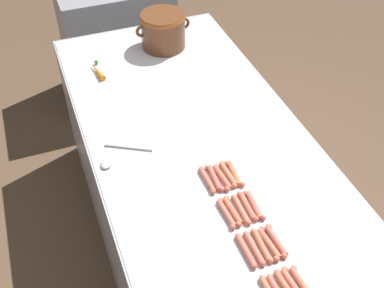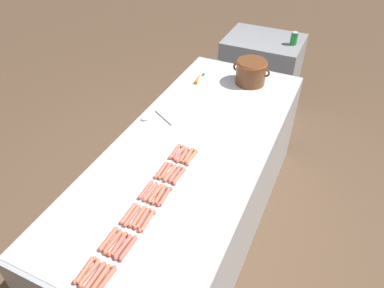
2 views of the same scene
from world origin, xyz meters
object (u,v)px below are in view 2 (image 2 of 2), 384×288
object	(u,v)px
hot_dog_19	(123,247)
hot_dog_28	(179,176)
hot_dog_11	(179,153)
hot_dog_10	(166,171)
bean_pot	(251,71)
hot_dog_26	(147,221)
hot_dog_16	(170,173)
hot_dog_9	(151,192)
hot_dog_6	(89,273)
hot_dog_24	(106,280)
hot_dog_18	(100,278)
hot_dog_23	(188,156)
hot_dog_5	(175,152)
hot_dog_27	(165,196)
hot_dog_0	(85,270)
carrot	(198,78)
soda_can	(294,38)
serving_spoon	(151,118)
hot_dog_2	(129,213)
hot_dog_13	(118,244)
hot_dog_3	(146,190)
hot_dog_15	(155,193)
hot_dog_25	(128,248)
hot_dog_14	(138,217)
hot_dog_8	(132,216)
hot_dog_17	(183,155)
hot_dog_21	(160,195)
hot_dog_20	(143,218)
hot_dog_1	(108,239)
hot_dog_12	(95,275)
hot_dog_7	(113,242)
back_cabinet	(259,79)
hot_dog_22	(175,174)
hot_dog_29	(191,157)
hot_dog_4	(161,170)

from	to	relation	value
hot_dog_19	hot_dog_28	distance (m)	0.56
hot_dog_11	hot_dog_10	bearing A→B (deg)	-90.48
hot_dog_10	bean_pot	bearing A→B (deg)	83.99
hot_dog_11	hot_dog_26	bearing A→B (deg)	-80.97
hot_dog_16	hot_dog_9	bearing A→B (deg)	-98.89
hot_dog_6	hot_dog_24	size ratio (longest dim) A/B	1.00
hot_dog_6	hot_dog_18	size ratio (longest dim) A/B	1.00
hot_dog_18	hot_dog_23	bearing A→B (deg)	89.86
hot_dog_5	hot_dog_27	bearing A→B (deg)	-71.54
hot_dog_0	carrot	world-z (taller)	carrot
soda_can	hot_dog_6	bearing A→B (deg)	-96.31
hot_dog_26	serving_spoon	distance (m)	0.95
hot_dog_2	hot_dog_5	world-z (taller)	same
hot_dog_16	hot_dog_13	bearing A→B (deg)	-90.11
hot_dog_2	hot_dog_28	world-z (taller)	same
hot_dog_3	soda_can	bearing A→B (deg)	81.38
hot_dog_15	carrot	distance (m)	1.36
bean_pot	hot_dog_25	bearing A→B (deg)	-91.35
hot_dog_11	hot_dog_26	world-z (taller)	same
hot_dog_19	soda_can	bearing A→B (deg)	84.58
hot_dog_14	hot_dog_23	xyz separation A→B (m)	(0.03, 0.56, 0.00)
hot_dog_8	hot_dog_17	world-z (taller)	same
hot_dog_21	hot_dog_28	bearing A→B (deg)	81.09
hot_dog_9	hot_dog_5	bearing A→B (deg)	95.21
hot_dog_20	hot_dog_13	bearing A→B (deg)	-99.06
hot_dog_1	hot_dog_8	size ratio (longest dim) A/B	1.00
hot_dog_0	hot_dog_12	world-z (taller)	same
hot_dog_12	hot_dog_21	distance (m)	0.56
hot_dog_7	hot_dog_13	bearing A→B (deg)	0.58
hot_dog_10	hot_dog_20	distance (m)	0.38
hot_dog_23	hot_dog_21	bearing A→B (deg)	-90.19
hot_dog_12	hot_dog_17	xyz separation A→B (m)	(0.00, 0.93, 0.00)
soda_can	back_cabinet	bearing A→B (deg)	174.66
hot_dog_28	hot_dog_25	bearing A→B (deg)	-90.14
hot_dog_28	serving_spoon	bearing A→B (deg)	134.60
hot_dog_17	hot_dog_22	world-z (taller)	same
back_cabinet	hot_dog_3	size ratio (longest dim) A/B	5.79
hot_dog_1	hot_dog_29	size ratio (longest dim) A/B	1.00
hot_dog_14	hot_dog_18	distance (m)	0.38
back_cabinet	hot_dog_27	xyz separation A→B (m)	(0.07, -2.29, 0.42)
hot_dog_11	hot_dog_18	bearing A→B (deg)	-86.33
back_cabinet	carrot	xyz separation A→B (m)	(-0.31, -0.97, 0.42)
hot_dog_1	hot_dog_23	distance (m)	0.75
hot_dog_1	hot_dog_7	size ratio (longest dim) A/B	1.00
hot_dog_5	hot_dog_12	bearing A→B (deg)	-86.26
hot_dog_7	hot_dog_8	size ratio (longest dim) A/B	1.00
hot_dog_24	soda_can	size ratio (longest dim) A/B	1.27
hot_dog_29	serving_spoon	size ratio (longest dim) A/B	0.63
hot_dog_14	hot_dog_23	distance (m)	0.56
hot_dog_4	hot_dog_27	bearing A→B (deg)	-56.47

